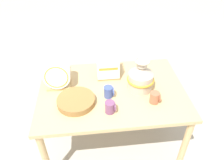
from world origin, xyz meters
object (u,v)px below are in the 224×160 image
Objects in this scene: ceramic_vase at (141,77)px; dish_rack_round_plates at (58,77)px; mug_terracotta_glaze at (155,98)px; mug_cobalt_glaze at (109,92)px; mug_plum_glaze at (110,107)px; dish_rack_square_plates at (108,69)px; wicker_charger_stack at (76,101)px.

ceramic_vase is 0.74m from dish_rack_round_plates.
mug_cobalt_glaze is (-0.37, 0.12, 0.00)m from mug_terracotta_glaze.
mug_plum_glaze is 0.39m from mug_terracotta_glaze.
dish_rack_round_plates is at bearing 159.32° from mug_terracotta_glaze.
dish_rack_square_plates is (-0.27, 0.22, -0.05)m from ceramic_vase.
ceramic_vase is 0.97× the size of wicker_charger_stack.
ceramic_vase is 1.18× the size of dish_rack_round_plates.
ceramic_vase is at bearing 13.06° from wicker_charger_stack.
wicker_charger_stack is (-0.30, -0.35, -0.06)m from dish_rack_square_plates.
ceramic_vase is at bearing -39.62° from dish_rack_square_plates.
dish_rack_round_plates reaches higher than wicker_charger_stack.
mug_terracotta_glaze is at bearing -5.09° from wicker_charger_stack.
ceramic_vase reaches higher than dish_rack_round_plates.
dish_rack_round_plates reaches higher than mug_terracotta_glaze.
ceramic_vase reaches higher than dish_rack_square_plates.
dish_rack_round_plates is 1.13× the size of dish_rack_square_plates.
mug_terracotta_glaze is (0.65, -0.06, 0.02)m from wicker_charger_stack.
dish_rack_square_plates is at bearing 86.16° from mug_cobalt_glaze.
dish_rack_round_plates is 0.57m from mug_plum_glaze.
mug_plum_glaze is at bearing -138.66° from ceramic_vase.
mug_cobalt_glaze is (0.44, -0.19, -0.06)m from dish_rack_round_plates.
ceramic_vase is at bearing 114.29° from mug_terracotta_glaze.
mug_plum_glaze is (0.27, -0.13, 0.02)m from wicker_charger_stack.
mug_terracotta_glaze is (0.81, -0.31, -0.06)m from dish_rack_round_plates.
dish_rack_square_plates is 0.54m from mug_terracotta_glaze.
ceramic_vase is 0.40m from mug_plum_glaze.
dish_rack_round_plates is 2.56× the size of mug_cobalt_glaze.
mug_plum_glaze is (0.43, -0.38, -0.06)m from dish_rack_round_plates.
mug_plum_glaze is at bearing -41.03° from dish_rack_round_plates.
wicker_charger_stack is 0.30m from mug_plum_glaze.
dish_rack_round_plates is 0.48m from mug_cobalt_glaze.
dish_rack_square_plates reaches higher than mug_cobalt_glaze.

